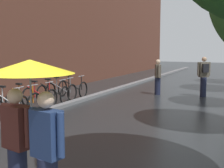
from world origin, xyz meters
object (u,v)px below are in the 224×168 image
(parked_bicycle_2, at_px, (8,105))
(pedestrian_walking_far, at_px, (204,76))
(parked_bicycle_7, at_px, (73,89))
(pedestrian_walking_midground, at_px, (158,77))
(parked_bicycle_5, at_px, (53,94))
(parked_bicycle_3, at_px, (24,101))
(couple_under_umbrella, at_px, (31,110))
(parked_bicycle_4, at_px, (39,97))
(parked_bicycle_6, at_px, (61,91))

(parked_bicycle_2, bearing_deg, pedestrian_walking_far, 52.70)
(parked_bicycle_7, bearing_deg, pedestrian_walking_midground, 36.11)
(parked_bicycle_5, bearing_deg, parked_bicycle_3, -89.40)
(couple_under_umbrella, bearing_deg, parked_bicycle_4, 128.00)
(parked_bicycle_5, bearing_deg, pedestrian_walking_far, 39.79)
(parked_bicycle_4, distance_m, parked_bicycle_7, 2.38)
(parked_bicycle_4, xyz_separation_m, pedestrian_walking_midground, (2.95, 4.62, 0.43))
(parked_bicycle_3, distance_m, parked_bicycle_7, 3.21)
(pedestrian_walking_far, bearing_deg, parked_bicycle_6, -145.87)
(parked_bicycle_7, height_order, couple_under_umbrella, couple_under_umbrella)
(pedestrian_walking_far, bearing_deg, parked_bicycle_4, -135.12)
(parked_bicycle_7, bearing_deg, parked_bicycle_3, -87.42)
(parked_bicycle_3, distance_m, parked_bicycle_6, 2.32)
(parked_bicycle_5, distance_m, pedestrian_walking_midground, 4.85)
(parked_bicycle_6, xyz_separation_m, couple_under_umbrella, (4.43, -7.02, 0.99))
(parked_bicycle_4, xyz_separation_m, parked_bicycle_5, (-0.00, 0.80, 0.00))
(parked_bicycle_3, height_order, parked_bicycle_5, same)
(parked_bicycle_3, distance_m, parked_bicycle_5, 1.63)
(parked_bicycle_5, xyz_separation_m, couple_under_umbrella, (4.32, -6.33, 0.99))
(parked_bicycle_3, relative_size, parked_bicycle_6, 1.04)
(parked_bicycle_5, bearing_deg, parked_bicycle_7, 94.62)
(parked_bicycle_5, relative_size, parked_bicycle_6, 1.03)
(parked_bicycle_5, xyz_separation_m, parked_bicycle_6, (-0.11, 0.69, 0.00))
(pedestrian_walking_far, bearing_deg, parked_bicycle_5, -140.21)
(parked_bicycle_3, xyz_separation_m, couple_under_umbrella, (4.31, -4.70, 0.99))
(couple_under_umbrella, distance_m, pedestrian_walking_midground, 10.26)
(parked_bicycle_7, xyz_separation_m, pedestrian_walking_midground, (3.08, 2.24, 0.43))
(parked_bicycle_4, bearing_deg, couple_under_umbrella, -52.00)
(parked_bicycle_3, xyz_separation_m, parked_bicycle_4, (-0.02, 0.83, 0.00))
(parked_bicycle_4, relative_size, pedestrian_walking_far, 0.64)
(parked_bicycle_2, distance_m, parked_bicycle_6, 3.03)
(parked_bicycle_4, bearing_deg, parked_bicycle_2, -89.46)
(parked_bicycle_4, height_order, parked_bicycle_6, same)
(parked_bicycle_2, relative_size, parked_bicycle_5, 1.00)
(couple_under_umbrella, relative_size, pedestrian_walking_far, 1.16)
(parked_bicycle_5, distance_m, parked_bicycle_7, 1.58)
(parked_bicycle_2, relative_size, parked_bicycle_6, 1.03)
(parked_bicycle_2, height_order, parked_bicycle_4, same)
(parked_bicycle_2, xyz_separation_m, parked_bicycle_4, (-0.01, 1.54, 0.00))
(parked_bicycle_5, height_order, couple_under_umbrella, couple_under_umbrella)
(parked_bicycle_4, height_order, pedestrian_walking_midground, pedestrian_walking_midground)
(parked_bicycle_6, bearing_deg, pedestrian_walking_midground, 45.72)
(parked_bicycle_5, bearing_deg, parked_bicycle_4, -89.96)
(parked_bicycle_5, relative_size, pedestrian_walking_midground, 0.71)
(parked_bicycle_2, distance_m, couple_under_umbrella, 5.96)
(pedestrian_walking_far, bearing_deg, parked_bicycle_7, -153.50)
(parked_bicycle_4, relative_size, pedestrian_walking_midground, 0.70)
(parked_bicycle_7, distance_m, couple_under_umbrella, 9.13)
(parked_bicycle_3, bearing_deg, pedestrian_walking_far, 49.45)
(parked_bicycle_2, distance_m, parked_bicycle_4, 1.54)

